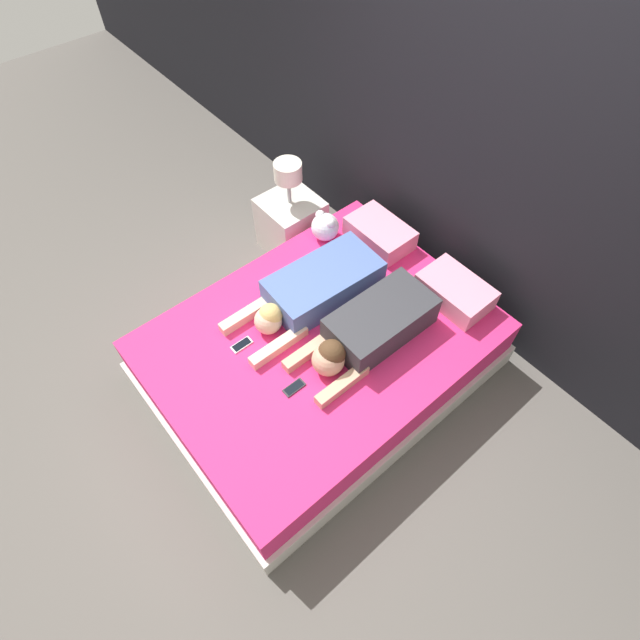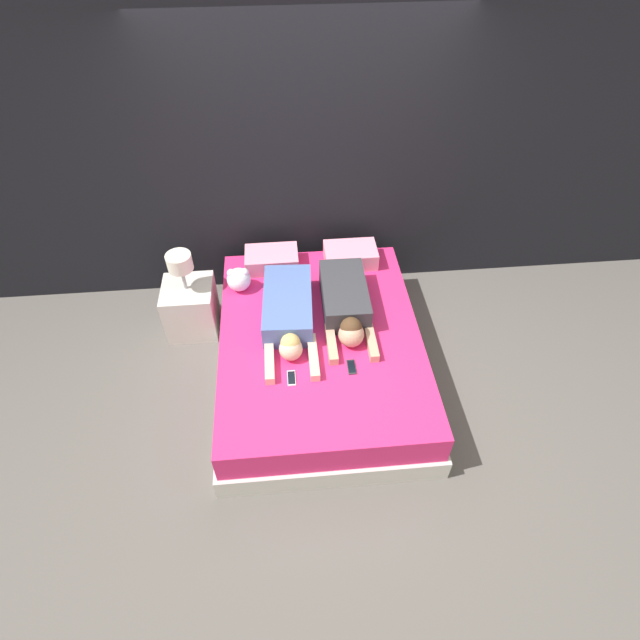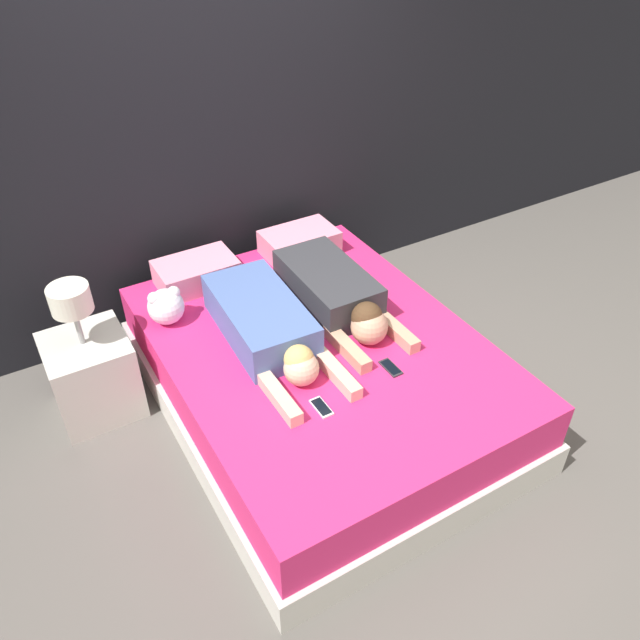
{
  "view_description": "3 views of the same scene",
  "coord_description": "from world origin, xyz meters",
  "px_view_note": "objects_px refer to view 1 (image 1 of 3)",
  "views": [
    {
      "loc": [
        1.41,
        -1.19,
        3.15
      ],
      "look_at": [
        0.0,
        0.0,
        0.62
      ],
      "focal_mm": 28.0,
      "sensor_mm": 36.0,
      "label": 1
    },
    {
      "loc": [
        -0.25,
        -2.74,
        3.43
      ],
      "look_at": [
        0.0,
        0.0,
        0.62
      ],
      "focal_mm": 28.0,
      "sensor_mm": 36.0,
      "label": 2
    },
    {
      "loc": [
        -1.35,
        -2.29,
        2.65
      ],
      "look_at": [
        0.0,
        0.0,
        0.62
      ],
      "focal_mm": 35.0,
      "sensor_mm": 36.0,
      "label": 3
    }
  ],
  "objects_px": {
    "pillow_head_left": "(380,233)",
    "person_right": "(369,329)",
    "pillow_head_right": "(455,291)",
    "bed": "(320,353)",
    "nightstand": "(291,221)",
    "person_left": "(314,289)",
    "plush_toy": "(325,226)",
    "cell_phone_right": "(294,388)",
    "cell_phone_left": "(242,345)"
  },
  "relations": [
    {
      "from": "person_left",
      "to": "plush_toy",
      "type": "xyz_separation_m",
      "value": [
        -0.41,
        0.45,
        0.0
      ]
    },
    {
      "from": "cell_phone_left",
      "to": "cell_phone_right",
      "type": "height_order",
      "value": "same"
    },
    {
      "from": "cell_phone_right",
      "to": "plush_toy",
      "type": "xyz_separation_m",
      "value": [
        -0.86,
        0.98,
        0.1
      ]
    },
    {
      "from": "person_right",
      "to": "cell_phone_left",
      "type": "bearing_deg",
      "value": -126.77
    },
    {
      "from": "pillow_head_right",
      "to": "cell_phone_left",
      "type": "xyz_separation_m",
      "value": [
        -0.62,
        -1.33,
        -0.07
      ]
    },
    {
      "from": "person_left",
      "to": "plush_toy",
      "type": "relative_size",
      "value": 5.16
    },
    {
      "from": "bed",
      "to": "plush_toy",
      "type": "distance_m",
      "value": 0.96
    },
    {
      "from": "cell_phone_right",
      "to": "person_left",
      "type": "bearing_deg",
      "value": 130.11
    },
    {
      "from": "cell_phone_left",
      "to": "plush_toy",
      "type": "bearing_deg",
      "value": 111.01
    },
    {
      "from": "nightstand",
      "to": "pillow_head_left",
      "type": "bearing_deg",
      "value": 18.07
    },
    {
      "from": "pillow_head_left",
      "to": "cell_phone_left",
      "type": "relative_size",
      "value": 3.41
    },
    {
      "from": "cell_phone_right",
      "to": "nightstand",
      "type": "xyz_separation_m",
      "value": [
        -1.33,
        1.01,
        -0.2
      ]
    },
    {
      "from": "pillow_head_left",
      "to": "person_left",
      "type": "relative_size",
      "value": 0.43
    },
    {
      "from": "person_right",
      "to": "cell_phone_left",
      "type": "distance_m",
      "value": 0.82
    },
    {
      "from": "person_left",
      "to": "plush_toy",
      "type": "height_order",
      "value": "same"
    },
    {
      "from": "pillow_head_left",
      "to": "person_left",
      "type": "xyz_separation_m",
      "value": [
        0.12,
        -0.73,
        0.03
      ]
    },
    {
      "from": "pillow_head_right",
      "to": "cell_phone_right",
      "type": "distance_m",
      "value": 1.27
    },
    {
      "from": "bed",
      "to": "person_right",
      "type": "height_order",
      "value": "person_right"
    },
    {
      "from": "person_right",
      "to": "nightstand",
      "type": "distance_m",
      "value": 1.46
    },
    {
      "from": "person_right",
      "to": "bed",
      "type": "bearing_deg",
      "value": -138.24
    },
    {
      "from": "pillow_head_right",
      "to": "plush_toy",
      "type": "bearing_deg",
      "value": -164.52
    },
    {
      "from": "cell_phone_left",
      "to": "nightstand",
      "type": "xyz_separation_m",
      "value": [
        -0.88,
        1.08,
        -0.2
      ]
    },
    {
      "from": "pillow_head_right",
      "to": "cell_phone_right",
      "type": "bearing_deg",
      "value": -97.15
    },
    {
      "from": "bed",
      "to": "nightstand",
      "type": "height_order",
      "value": "nightstand"
    },
    {
      "from": "person_left",
      "to": "nightstand",
      "type": "height_order",
      "value": "nightstand"
    },
    {
      "from": "cell_phone_left",
      "to": "nightstand",
      "type": "height_order",
      "value": "nightstand"
    },
    {
      "from": "bed",
      "to": "pillow_head_left",
      "type": "distance_m",
      "value": 1.01
    },
    {
      "from": "person_right",
      "to": "plush_toy",
      "type": "distance_m",
      "value": 0.97
    },
    {
      "from": "pillow_head_left",
      "to": "person_right",
      "type": "relative_size",
      "value": 0.48
    },
    {
      "from": "nightstand",
      "to": "cell_phone_left",
      "type": "bearing_deg",
      "value": -50.91
    },
    {
      "from": "pillow_head_right",
      "to": "cell_phone_right",
      "type": "height_order",
      "value": "pillow_head_right"
    },
    {
      "from": "person_left",
      "to": "cell_phone_left",
      "type": "bearing_deg",
      "value": -90.89
    },
    {
      "from": "bed",
      "to": "person_right",
      "type": "relative_size",
      "value": 2.19
    },
    {
      "from": "pillow_head_right",
      "to": "cell_phone_left",
      "type": "bearing_deg",
      "value": -114.95
    },
    {
      "from": "pillow_head_left",
      "to": "person_right",
      "type": "xyz_separation_m",
      "value": [
        0.6,
        -0.68,
        0.03
      ]
    },
    {
      "from": "pillow_head_left",
      "to": "plush_toy",
      "type": "distance_m",
      "value": 0.41
    },
    {
      "from": "plush_toy",
      "to": "cell_phone_left",
      "type": "bearing_deg",
      "value": -68.99
    },
    {
      "from": "person_right",
      "to": "pillow_head_left",
      "type": "bearing_deg",
      "value": 131.39
    },
    {
      "from": "pillow_head_right",
      "to": "plush_toy",
      "type": "xyz_separation_m",
      "value": [
        -1.02,
        -0.28,
        0.03
      ]
    },
    {
      "from": "pillow_head_right",
      "to": "pillow_head_left",
      "type": "bearing_deg",
      "value": 180.0
    },
    {
      "from": "cell_phone_left",
      "to": "cell_phone_right",
      "type": "distance_m",
      "value": 0.46
    },
    {
      "from": "bed",
      "to": "pillow_head_right",
      "type": "relative_size",
      "value": 4.59
    },
    {
      "from": "bed",
      "to": "nightstand",
      "type": "relative_size",
      "value": 2.58
    },
    {
      "from": "bed",
      "to": "plush_toy",
      "type": "bearing_deg",
      "value": 137.41
    },
    {
      "from": "pillow_head_right",
      "to": "person_left",
      "type": "xyz_separation_m",
      "value": [
        -0.61,
        -0.73,
        0.03
      ]
    },
    {
      "from": "pillow_head_left",
      "to": "pillow_head_right",
      "type": "height_order",
      "value": "same"
    },
    {
      "from": "pillow_head_right",
      "to": "plush_toy",
      "type": "height_order",
      "value": "plush_toy"
    },
    {
      "from": "pillow_head_right",
      "to": "person_left",
      "type": "relative_size",
      "value": 0.43
    },
    {
      "from": "cell_phone_right",
      "to": "plush_toy",
      "type": "bearing_deg",
      "value": 131.28
    },
    {
      "from": "bed",
      "to": "cell_phone_left",
      "type": "height_order",
      "value": "cell_phone_left"
    }
  ]
}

